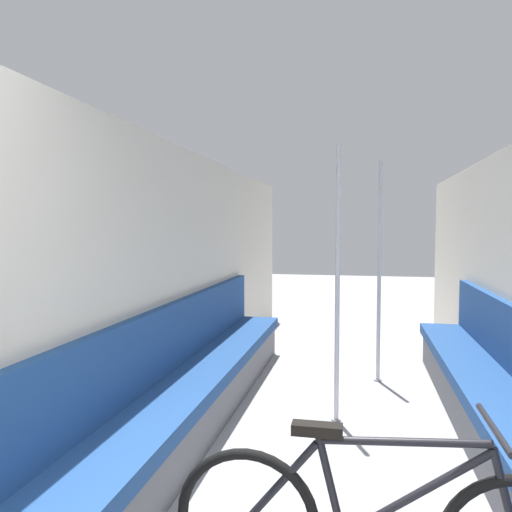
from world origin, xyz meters
TOP-DOWN VIEW (x-y plane):
  - wall_left at (-1.33, 2.93)m, footprint 0.10×9.05m
  - bench_seat_row_left at (-1.08, 2.83)m, footprint 0.48×4.54m
  - bench_seat_row_right at (1.08, 2.83)m, footprint 0.48×4.54m
  - grab_pole_near at (-0.03, 3.16)m, footprint 0.08×0.08m
  - grab_pole_far at (0.32, 4.26)m, footprint 0.08×0.08m

SIDE VIEW (x-z plane):
  - bench_seat_row_left at x=-1.08m, z-range -0.17..0.76m
  - bench_seat_row_right at x=1.08m, z-range -0.17..0.76m
  - grab_pole_near at x=-0.03m, z-range -0.03..2.11m
  - grab_pole_far at x=0.32m, z-range -0.03..2.11m
  - wall_left at x=-1.33m, z-range 0.00..2.15m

